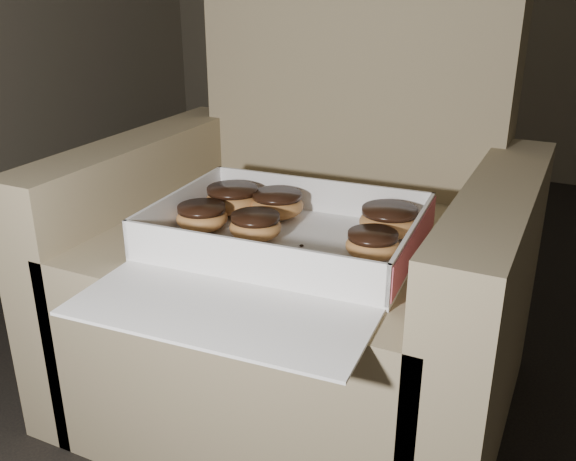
{
  "coord_description": "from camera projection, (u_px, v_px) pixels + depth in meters",
  "views": [
    {
      "loc": [
        -0.11,
        -0.47,
        0.81
      ],
      "look_at": [
        -0.54,
        0.42,
        0.4
      ],
      "focal_mm": 40.0,
      "sensor_mm": 36.0,
      "label": 1
    }
  ],
  "objects": [
    {
      "name": "donut_f",
      "position": [
        372.0,
        244.0,
        1.01
      ],
      "size": [
        0.09,
        0.09,
        0.04
      ],
      "color": "#C28443",
      "rests_on": "bakery_box"
    },
    {
      "name": "donut_b",
      "position": [
        255.0,
        226.0,
        1.08
      ],
      "size": [
        0.09,
        0.09,
        0.04
      ],
      "color": "#C28443",
      "rests_on": "bakery_box"
    },
    {
      "name": "crumb_b",
      "position": [
        278.0,
        277.0,
        0.95
      ],
      "size": [
        0.01,
        0.01,
        0.0
      ],
      "primitive_type": "ellipsoid",
      "color": "black",
      "rests_on": "bakery_box"
    },
    {
      "name": "donut_a",
      "position": [
        202.0,
        217.0,
        1.12
      ],
      "size": [
        0.09,
        0.09,
        0.04
      ],
      "color": "#C28443",
      "rests_on": "bakery_box"
    },
    {
      "name": "donut_c",
      "position": [
        233.0,
        199.0,
        1.2
      ],
      "size": [
        0.1,
        0.1,
        0.05
      ],
      "color": "#C28443",
      "rests_on": "bakery_box"
    },
    {
      "name": "armchair",
      "position": [
        304.0,
        272.0,
        1.24
      ],
      "size": [
        0.8,
        0.68,
        0.84
      ],
      "color": "#836F54",
      "rests_on": "floor"
    },
    {
      "name": "donut_e",
      "position": [
        277.0,
        204.0,
        1.17
      ],
      "size": [
        0.1,
        0.1,
        0.05
      ],
      "color": "#C28443",
      "rests_on": "bakery_box"
    },
    {
      "name": "crumb_a",
      "position": [
        302.0,
        246.0,
        1.06
      ],
      "size": [
        0.01,
        0.01,
        0.0
      ],
      "primitive_type": "ellipsoid",
      "color": "black",
      "rests_on": "bakery_box"
    },
    {
      "name": "crumb_d",
      "position": [
        212.0,
        260.0,
        1.0
      ],
      "size": [
        0.01,
        0.01,
        0.0
      ],
      "primitive_type": "ellipsoid",
      "color": "black",
      "rests_on": "bakery_box"
    },
    {
      "name": "crumb_e",
      "position": [
        252.0,
        241.0,
        1.08
      ],
      "size": [
        0.01,
        0.01,
        0.0
      ],
      "primitive_type": "ellipsoid",
      "color": "black",
      "rests_on": "bakery_box"
    },
    {
      "name": "donut_d",
      "position": [
        389.0,
        221.0,
        1.09
      ],
      "size": [
        0.1,
        0.1,
        0.05
      ],
      "color": "#C28443",
      "rests_on": "bakery_box"
    },
    {
      "name": "crumb_c",
      "position": [
        260.0,
        256.0,
        1.02
      ],
      "size": [
        0.01,
        0.01,
        0.0
      ],
      "primitive_type": "ellipsoid",
      "color": "black",
      "rests_on": "bakery_box"
    },
    {
      "name": "bakery_box",
      "position": [
        279.0,
        248.0,
        1.04
      ],
      "size": [
        0.45,
        0.52,
        0.07
      ],
      "rotation": [
        0.0,
        0.0,
        0.06
      ],
      "color": "white",
      "rests_on": "armchair"
    }
  ]
}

